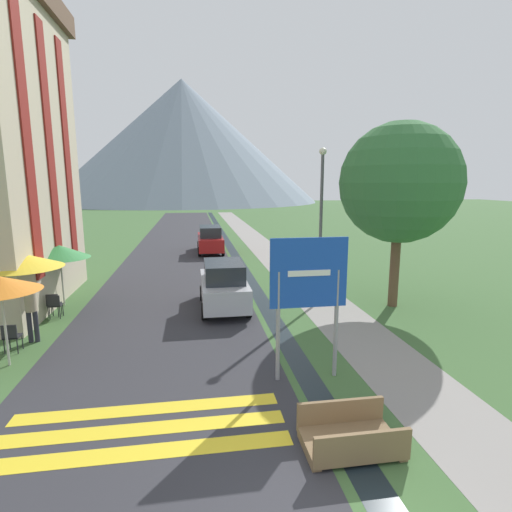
% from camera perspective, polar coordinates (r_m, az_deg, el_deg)
% --- Properties ---
extents(ground_plane, '(160.00, 160.00, 0.00)m').
position_cam_1_polar(ground_plane, '(24.85, -5.43, -0.53)').
color(ground_plane, '#3D6033').
extents(road, '(6.40, 60.00, 0.01)m').
position_cam_1_polar(road, '(34.69, -10.62, 2.46)').
color(road, '#2D2D33').
rests_on(road, ground_plane).
extents(footpath, '(2.20, 60.00, 0.01)m').
position_cam_1_polar(footpath, '(35.05, -0.59, 2.72)').
color(footpath, gray).
rests_on(footpath, ground_plane).
extents(drainage_channel, '(0.60, 60.00, 0.00)m').
position_cam_1_polar(drainage_channel, '(34.78, -4.51, 2.63)').
color(drainage_channel, black).
rests_on(drainage_channel, ground_plane).
extents(crosswalk_marking, '(5.44, 1.84, 0.01)m').
position_cam_1_polar(crosswalk_marking, '(8.70, -15.50, -22.70)').
color(crosswalk_marking, yellow).
rests_on(crosswalk_marking, ground_plane).
extents(mountain_distant, '(65.45, 65.45, 29.27)m').
position_cam_1_polar(mountain_distant, '(103.63, -10.35, 15.77)').
color(mountain_distant, gray).
rests_on(mountain_distant, ground_plane).
extents(road_sign, '(1.86, 0.11, 3.47)m').
position_cam_1_polar(road_sign, '(9.47, 7.51, -4.34)').
color(road_sign, gray).
rests_on(road_sign, ground_plane).
extents(footbridge, '(1.70, 1.10, 0.65)m').
position_cam_1_polar(footbridge, '(8.02, 13.34, -23.84)').
color(footbridge, brown).
rests_on(footbridge, ground_plane).
extents(parked_car_near, '(1.75, 3.82, 1.82)m').
position_cam_1_polar(parked_car_near, '(15.08, -4.63, -4.19)').
color(parked_car_near, '#B2B2B7').
rests_on(parked_car_near, ground_plane).
extents(parked_car_far, '(1.71, 4.47, 1.82)m').
position_cam_1_polar(parked_car_far, '(27.32, -6.57, 2.38)').
color(parked_car_far, '#A31919').
rests_on(parked_car_far, ground_plane).
extents(cafe_chair_far_left, '(0.40, 0.40, 0.85)m').
position_cam_1_polar(cafe_chair_far_left, '(15.74, -26.79, -6.16)').
color(cafe_chair_far_left, '#232328').
rests_on(cafe_chair_far_left, ground_plane).
extents(cafe_chair_far_right, '(0.40, 0.40, 0.85)m').
position_cam_1_polar(cafe_chair_far_right, '(15.94, -26.97, -5.99)').
color(cafe_chair_far_right, '#232328').
rests_on(cafe_chair_far_right, ground_plane).
extents(cafe_chair_near_left, '(0.40, 0.40, 0.85)m').
position_cam_1_polar(cafe_chair_near_left, '(13.23, -31.59, -9.64)').
color(cafe_chair_near_left, '#232328').
rests_on(cafe_chair_near_left, ground_plane).
extents(cafe_umbrella_front_orange, '(1.95, 1.95, 2.39)m').
position_cam_1_polar(cafe_umbrella_front_orange, '(11.97, -32.74, -3.38)').
color(cafe_umbrella_front_orange, '#B7B2A8').
rests_on(cafe_umbrella_front_orange, ground_plane).
extents(cafe_umbrella_middle_yellow, '(2.45, 2.45, 2.49)m').
position_cam_1_polar(cafe_umbrella_middle_yellow, '(14.73, -30.38, -0.59)').
color(cafe_umbrella_middle_yellow, '#B7B2A8').
rests_on(cafe_umbrella_middle_yellow, ground_plane).
extents(cafe_umbrella_rear_green, '(2.21, 2.21, 2.37)m').
position_cam_1_polar(cafe_umbrella_rear_green, '(16.90, -26.24, 0.55)').
color(cafe_umbrella_rear_green, '#B7B2A8').
rests_on(cafe_umbrella_rear_green, ground_plane).
extents(person_standing_terrace, '(0.32, 0.32, 1.77)m').
position_cam_1_polar(person_standing_terrace, '(13.64, -29.45, -6.58)').
color(person_standing_terrace, '#282833').
rests_on(person_standing_terrace, ground_plane).
extents(streetlamp, '(0.28, 0.28, 6.00)m').
position_cam_1_polar(streetlamp, '(15.55, 9.28, 5.83)').
color(streetlamp, '#515156').
rests_on(streetlamp, ground_plane).
extents(tree_by_path, '(4.44, 4.44, 6.92)m').
position_cam_1_polar(tree_by_path, '(15.82, 19.88, 9.75)').
color(tree_by_path, brown).
rests_on(tree_by_path, ground_plane).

